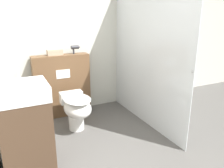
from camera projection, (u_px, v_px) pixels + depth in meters
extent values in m
cube|color=silver|center=(80.00, 40.00, 3.77)|extent=(8.00, 0.06, 2.50)
cube|color=brown|center=(62.00, 86.00, 3.67)|extent=(0.91, 0.23, 1.04)
cube|color=white|center=(63.00, 74.00, 3.50)|extent=(0.22, 0.01, 0.14)
cube|color=silver|center=(146.00, 55.00, 3.26)|extent=(0.01, 1.92, 2.15)
sphere|color=#B2B2B7|center=(193.00, 71.00, 2.48)|extent=(0.04, 0.04, 0.04)
cylinder|color=white|center=(76.00, 118.00, 3.26)|extent=(0.23, 0.23, 0.35)
ellipsoid|color=white|center=(78.00, 108.00, 3.12)|extent=(0.38, 0.54, 0.26)
ellipsoid|color=white|center=(77.00, 99.00, 3.08)|extent=(0.37, 0.52, 0.02)
cube|color=white|center=(71.00, 97.00, 3.38)|extent=(0.34, 0.16, 0.17)
cube|color=#473323|center=(27.00, 133.00, 2.39)|extent=(0.51, 0.51, 0.81)
cube|color=white|center=(21.00, 91.00, 2.25)|extent=(0.52, 0.52, 0.16)
cylinder|color=silver|center=(18.00, 74.00, 2.33)|extent=(0.02, 0.02, 0.14)
cylinder|color=#2D2D33|center=(75.00, 47.00, 3.59)|extent=(0.13, 0.06, 0.06)
cone|color=#2D2D33|center=(79.00, 47.00, 3.62)|extent=(0.03, 0.05, 0.05)
cylinder|color=#2D2D33|center=(74.00, 51.00, 3.59)|extent=(0.03, 0.03, 0.10)
cube|color=tan|center=(55.00, 52.00, 3.48)|extent=(0.24, 0.12, 0.09)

